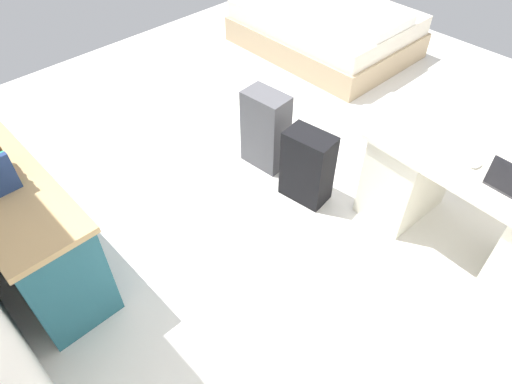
% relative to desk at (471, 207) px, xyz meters
% --- Properties ---
extents(ground_plane, '(6.04, 6.04, 0.00)m').
position_rel_desk_xyz_m(ground_plane, '(1.37, 0.07, -0.38)').
color(ground_plane, silver).
extents(desk, '(1.47, 0.73, 0.73)m').
position_rel_desk_xyz_m(desk, '(0.00, 0.00, 0.00)').
color(desk, silver).
rests_on(desk, ground_plane).
extents(credenza, '(1.80, 0.48, 0.77)m').
position_rel_desk_xyz_m(credenza, '(2.07, 2.20, 0.01)').
color(credenza, '#235B6B').
rests_on(credenza, ground_plane).
extents(bed, '(1.92, 1.43, 0.58)m').
position_rel_desk_xyz_m(bed, '(2.55, -1.59, -0.14)').
color(bed, tan).
rests_on(bed, ground_plane).
extents(suitcase_black, '(0.39, 0.26, 0.59)m').
position_rel_desk_xyz_m(suitcase_black, '(1.07, 0.41, -0.09)').
color(suitcase_black, black).
rests_on(suitcase_black, ground_plane).
extents(suitcase_spare_grey, '(0.38, 0.25, 0.67)m').
position_rel_desk_xyz_m(suitcase_spare_grey, '(1.58, 0.35, -0.05)').
color(suitcase_spare_grey, '#4C4C51').
rests_on(suitcase_spare_grey, ground_plane).
extents(computer_mouse, '(0.07, 0.10, 0.03)m').
position_rel_desk_xyz_m(computer_mouse, '(0.07, 0.05, 0.36)').
color(computer_mouse, white).
rests_on(computer_mouse, desk).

